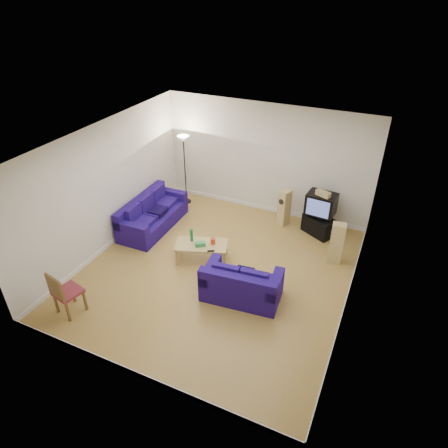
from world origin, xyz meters
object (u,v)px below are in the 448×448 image
at_px(sofa_three_seat, 151,216).
at_px(sofa_loveseat, 241,286).
at_px(tv_stand, 319,225).
at_px(television, 321,204).
at_px(coffee_table, 201,246).

height_order(sofa_three_seat, sofa_loveseat, sofa_three_seat).
height_order(sofa_three_seat, tv_stand, sofa_three_seat).
bearing_deg(sofa_loveseat, television, 68.69).
xyz_separation_m(sofa_three_seat, coffee_table, (1.96, -0.78, 0.08)).
distance_m(sofa_three_seat, tv_stand, 4.59).
height_order(sofa_loveseat, coffee_table, sofa_loveseat).
relative_size(sofa_three_seat, tv_stand, 2.69).
distance_m(coffee_table, television, 3.38).
relative_size(sofa_loveseat, television, 2.22).
bearing_deg(television, sofa_loveseat, -100.27).
bearing_deg(sofa_three_seat, sofa_loveseat, 62.73).
relative_size(tv_stand, television, 1.06).
relative_size(coffee_table, tv_stand, 1.65).
distance_m(coffee_table, tv_stand, 3.33).
bearing_deg(tv_stand, sofa_loveseat, -76.83).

